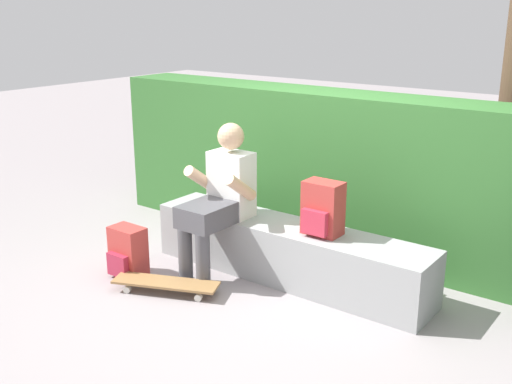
# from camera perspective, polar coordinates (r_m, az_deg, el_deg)

# --- Properties ---
(ground_plane) EXTENTS (24.00, 24.00, 0.00)m
(ground_plane) POSITION_cam_1_polar(r_m,az_deg,el_deg) (4.68, 1.11, -9.12)
(ground_plane) COLOR gray
(bench_main) EXTENTS (2.33, 0.46, 0.44)m
(bench_main) POSITION_cam_1_polar(r_m,az_deg,el_deg) (4.79, 3.00, -5.60)
(bench_main) COLOR #969898
(bench_main) RESTS_ON ground
(person_skater) EXTENTS (0.49, 0.62, 1.19)m
(person_skater) POSITION_cam_1_polar(r_m,az_deg,el_deg) (4.77, -3.39, -0.32)
(person_skater) COLOR white
(person_skater) RESTS_ON ground
(skateboard_near_person) EXTENTS (0.81, 0.50, 0.09)m
(skateboard_near_person) POSITION_cam_1_polar(r_m,az_deg,el_deg) (4.66, -8.41, -8.41)
(skateboard_near_person) COLOR olive
(skateboard_near_person) RESTS_ON ground
(backpack_on_bench) EXTENTS (0.28, 0.23, 0.40)m
(backpack_on_bench) POSITION_cam_1_polar(r_m,az_deg,el_deg) (4.49, 6.20, -1.60)
(backpack_on_bench) COLOR #B23833
(backpack_on_bench) RESTS_ON bench_main
(backpack_on_ground) EXTENTS (0.28, 0.23, 0.40)m
(backpack_on_ground) POSITION_cam_1_polar(r_m,az_deg,el_deg) (4.95, -11.89, -5.53)
(backpack_on_ground) COLOR #B23833
(backpack_on_ground) RESTS_ON ground
(hedge_row) EXTENTS (4.23, 0.53, 1.37)m
(hedge_row) POSITION_cam_1_polar(r_m,az_deg,el_deg) (5.44, 5.99, 2.23)
(hedge_row) COLOR #33692E
(hedge_row) RESTS_ON ground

